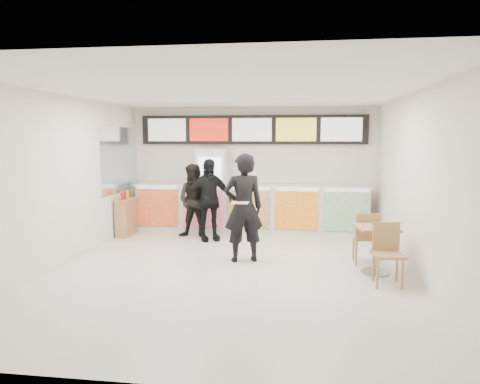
% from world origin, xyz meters
% --- Properties ---
extents(floor, '(7.00, 7.00, 0.00)m').
position_xyz_m(floor, '(0.00, 0.00, 0.00)').
color(floor, beige).
rests_on(floor, ground).
extents(ceiling, '(7.00, 7.00, 0.00)m').
position_xyz_m(ceiling, '(0.00, 0.00, 3.00)').
color(ceiling, white).
rests_on(ceiling, wall_back).
extents(wall_back, '(6.00, 0.00, 6.00)m').
position_xyz_m(wall_back, '(0.00, 3.50, 1.50)').
color(wall_back, silver).
rests_on(wall_back, floor).
extents(wall_left, '(0.00, 7.00, 7.00)m').
position_xyz_m(wall_left, '(-3.00, 0.00, 1.50)').
color(wall_left, silver).
rests_on(wall_left, floor).
extents(wall_right, '(0.00, 7.00, 7.00)m').
position_xyz_m(wall_right, '(3.00, 0.00, 1.50)').
color(wall_right, silver).
rests_on(wall_right, floor).
extents(service_counter, '(5.56, 0.77, 1.14)m').
position_xyz_m(service_counter, '(0.00, 3.09, 0.57)').
color(service_counter, silver).
rests_on(service_counter, floor).
extents(menu_board, '(5.50, 0.14, 0.70)m').
position_xyz_m(menu_board, '(0.00, 3.41, 2.45)').
color(menu_board, black).
rests_on(menu_board, wall_back).
extents(drinks_fridge, '(0.70, 0.67, 2.00)m').
position_xyz_m(drinks_fridge, '(-0.93, 3.11, 1.00)').
color(drinks_fridge, white).
rests_on(drinks_fridge, floor).
extents(mirror_panel, '(0.01, 2.00, 1.50)m').
position_xyz_m(mirror_panel, '(-2.99, 2.45, 1.75)').
color(mirror_panel, '#B2B7BF').
rests_on(mirror_panel, wall_left).
extents(customer_main, '(0.83, 0.68, 1.98)m').
position_xyz_m(customer_main, '(0.14, 0.57, 0.99)').
color(customer_main, black).
rests_on(customer_main, floor).
extents(customer_left, '(0.88, 0.72, 1.67)m').
position_xyz_m(customer_left, '(-1.17, 2.27, 0.84)').
color(customer_left, black).
rests_on(customer_left, floor).
extents(customer_mid, '(1.14, 0.88, 1.81)m').
position_xyz_m(customer_mid, '(-0.82, 2.07, 0.90)').
color(customer_mid, black).
rests_on(customer_mid, floor).
extents(pizza_slice, '(0.36, 0.36, 0.02)m').
position_xyz_m(pizza_slice, '(0.14, 0.12, 1.16)').
color(pizza_slice, beige).
rests_on(pizza_slice, customer_main).
extents(cafe_table, '(0.72, 1.66, 0.94)m').
position_xyz_m(cafe_table, '(2.41, 0.14, 0.55)').
color(cafe_table, '#A7804C').
rests_on(cafe_table, floor).
extents(condiment_ledge, '(0.31, 0.76, 1.02)m').
position_xyz_m(condiment_ledge, '(-2.82, 2.33, 0.44)').
color(condiment_ledge, '#A7804C').
rests_on(condiment_ledge, floor).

